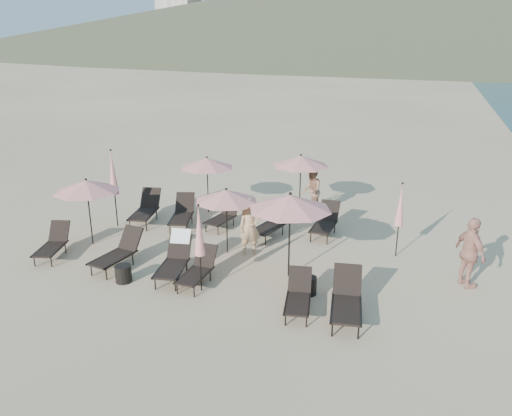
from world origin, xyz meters
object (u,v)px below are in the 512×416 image
(umbrella_open_0, at_px, (87,186))
(umbrella_closed_2, at_px, (113,173))
(lounger_8, at_px, (225,213))
(umbrella_closed_1, at_px, (400,205))
(umbrella_open_2, at_px, (290,202))
(umbrella_open_4, at_px, (301,161))
(beachgoer_b, at_px, (312,191))
(lounger_5, at_px, (347,299))
(lounger_0, at_px, (53,243))
(side_table_0, at_px, (123,274))
(umbrella_open_1, at_px, (226,196))
(lounger_6, at_px, (146,209))
(lounger_2, at_px, (175,257))
(lounger_7, at_px, (182,213))
(beachgoer_a, at_px, (250,227))
(umbrella_open_3, at_px, (207,163))
(umbrella_closed_0, at_px, (199,231))
(side_table_1, at_px, (309,285))
(beachgoer_c, at_px, (470,253))
(lounger_4, at_px, (298,295))
(lounger_9, at_px, (273,220))
(lounger_1, at_px, (118,251))
(lounger_3, at_px, (198,269))

(umbrella_open_0, bearing_deg, umbrella_closed_2, 96.76)
(lounger_8, xyz_separation_m, umbrella_closed_1, (5.83, -0.69, 1.13))
(lounger_8, relative_size, umbrella_closed_2, 0.62)
(umbrella_open_2, distance_m, umbrella_open_4, 5.36)
(beachgoer_b, bearing_deg, lounger_5, 4.25)
(umbrella_open_4, xyz_separation_m, umbrella_closed_2, (-5.66, -3.47, -0.08))
(lounger_0, height_order, side_table_0, lounger_0)
(umbrella_open_0, xyz_separation_m, umbrella_open_1, (4.30, 0.79, -0.10))
(lounger_6, bearing_deg, lounger_2, -61.31)
(lounger_2, bearing_deg, umbrella_closed_1, 19.77)
(lounger_7, xyz_separation_m, beachgoer_a, (3.02, -1.47, 0.41))
(umbrella_open_3, height_order, side_table_0, umbrella_open_3)
(lounger_7, bearing_deg, umbrella_closed_0, -73.59)
(beachgoer_b, bearing_deg, umbrella_open_3, -88.92)
(umbrella_open_3, bearing_deg, umbrella_open_0, -118.32)
(side_table_1, bearing_deg, lounger_5, -38.23)
(umbrella_open_0, distance_m, umbrella_closed_1, 9.46)
(lounger_2, bearing_deg, beachgoer_b, 58.82)
(umbrella_closed_2, bearing_deg, umbrella_open_4, 31.48)
(beachgoer_b, bearing_deg, beachgoer_c, 34.91)
(lounger_4, bearing_deg, umbrella_closed_0, 166.22)
(lounger_6, distance_m, umbrella_open_0, 2.80)
(umbrella_open_2, relative_size, umbrella_open_3, 1.13)
(lounger_8, xyz_separation_m, lounger_9, (1.84, -0.26, 0.05))
(lounger_2, relative_size, lounger_6, 0.96)
(umbrella_open_0, height_order, umbrella_closed_0, umbrella_closed_0)
(lounger_5, xyz_separation_m, umbrella_open_0, (-8.35, 1.80, 1.44))
(lounger_6, bearing_deg, umbrella_open_3, 34.34)
(lounger_0, relative_size, lounger_2, 0.90)
(lounger_1, xyz_separation_m, beachgoer_b, (4.15, 6.29, 0.41))
(umbrella_open_3, bearing_deg, lounger_3, -68.47)
(side_table_0, bearing_deg, lounger_0, 165.49)
(lounger_2, height_order, umbrella_open_4, umbrella_open_4)
(umbrella_open_0, height_order, umbrella_open_4, umbrella_open_4)
(lounger_4, xyz_separation_m, side_table_0, (-4.82, -0.07, -0.17))
(lounger_6, relative_size, umbrella_closed_0, 0.82)
(lounger_0, bearing_deg, lounger_3, -18.11)
(umbrella_open_0, distance_m, beachgoer_c, 11.16)
(umbrella_closed_2, bearing_deg, lounger_5, -22.06)
(beachgoer_c, bearing_deg, lounger_8, 42.00)
(lounger_2, relative_size, lounger_5, 0.99)
(lounger_0, xyz_separation_m, lounger_5, (8.87, -0.64, 0.06))
(umbrella_open_4, height_order, side_table_1, umbrella_open_4)
(umbrella_open_1, bearing_deg, lounger_4, -42.20)
(lounger_7, bearing_deg, lounger_8, 3.05)
(lounger_3, relative_size, lounger_8, 0.92)
(lounger_8, relative_size, side_table_0, 3.59)
(lounger_3, distance_m, umbrella_open_1, 2.56)
(side_table_1, bearing_deg, lounger_9, 119.99)
(umbrella_open_2, height_order, beachgoer_a, umbrella_open_2)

